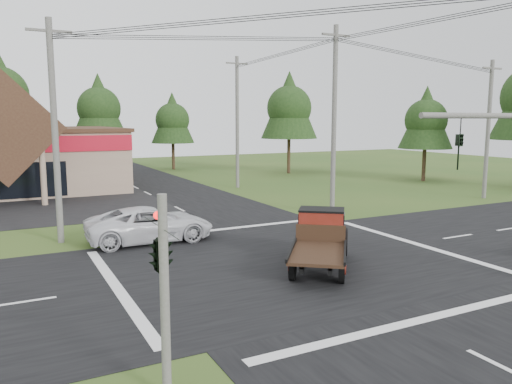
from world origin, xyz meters
TOP-DOWN VIEW (x-y plane):
  - ground at (0.00, 0.00)m, footprint 120.00×120.00m
  - road_ns at (0.00, 0.00)m, footprint 12.00×120.00m
  - road_ew at (0.00, 0.00)m, footprint 120.00×12.00m
  - traffic_signal_corner at (-7.50, -7.32)m, footprint 0.53×2.48m
  - utility_pole_nw at (-8.00, 8.00)m, footprint 2.00×0.30m
  - utility_pole_ne at (8.00, 8.00)m, footprint 2.00×0.30m
  - utility_pole_far at (22.00, 8.00)m, footprint 2.00×0.30m
  - utility_pole_n at (8.00, 22.00)m, footprint 2.00×0.30m
  - tree_row_d at (0.00, 42.00)m, footprint 6.16×6.16m
  - tree_row_e at (8.00, 40.00)m, footprint 5.04×5.04m
  - tree_side_ne at (18.00, 30.00)m, footprint 6.16×6.16m
  - tree_side_e_near at (26.00, 18.00)m, footprint 5.04×5.04m
  - antique_flatbed_truck at (0.65, -1.32)m, footprint 4.99×5.60m
  - white_pickup at (-4.08, 6.24)m, footprint 6.18×2.97m

SIDE VIEW (x-z plane):
  - ground at x=0.00m, z-range 0.00..0.00m
  - road_ns at x=0.00m, z-range 0.00..0.02m
  - road_ew at x=0.00m, z-range 0.00..0.02m
  - white_pickup at x=-4.08m, z-range 0.00..1.70m
  - antique_flatbed_truck at x=0.65m, z-range 0.00..2.29m
  - traffic_signal_corner at x=-7.50m, z-range 1.32..5.72m
  - utility_pole_far at x=22.00m, z-range 0.14..10.34m
  - utility_pole_nw at x=-8.00m, z-range 0.14..10.64m
  - utility_pole_n at x=8.00m, z-range 0.14..11.34m
  - utility_pole_ne at x=8.00m, z-range 0.14..11.64m
  - tree_row_e at x=8.00m, z-range 1.49..10.58m
  - tree_side_e_near at x=26.00m, z-range 1.49..10.58m
  - tree_row_d at x=0.00m, z-range 1.82..12.93m
  - tree_side_ne at x=18.00m, z-range 1.82..12.93m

